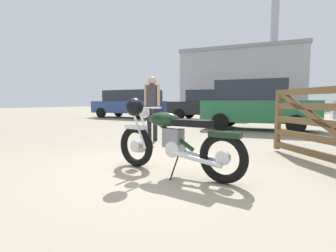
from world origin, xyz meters
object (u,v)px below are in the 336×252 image
bystander (152,101)px  silver_sedan_mid (256,104)px  vintage_motorcycle (170,139)px  blue_hatchback_right (207,105)px  red_hatchback_near (130,103)px

bystander → silver_sedan_mid: (2.19, 3.89, -0.10)m
vintage_motorcycle → blue_hatchback_right: blue_hatchback_right is taller
blue_hatchback_right → red_hatchback_near: (-4.99, -0.26, 0.10)m
bystander → red_hatchback_near: (-5.84, 7.80, -0.08)m
red_hatchback_near → silver_sedan_mid: bearing=156.7°
silver_sedan_mid → red_hatchback_near: bearing=153.4°
bystander → red_hatchback_near: red_hatchback_near is taller
vintage_motorcycle → bystander: bearing=-46.5°
red_hatchback_near → bystander: bearing=129.5°
vintage_motorcycle → bystander: bystander is taller
silver_sedan_mid → vintage_motorcycle: bearing=-94.8°
vintage_motorcycle → blue_hatchback_right: (-2.55, 10.69, 0.34)m
bystander → silver_sedan_mid: bearing=152.6°
bystander → red_hatchback_near: 9.74m
vintage_motorcycle → silver_sedan_mid: 6.55m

